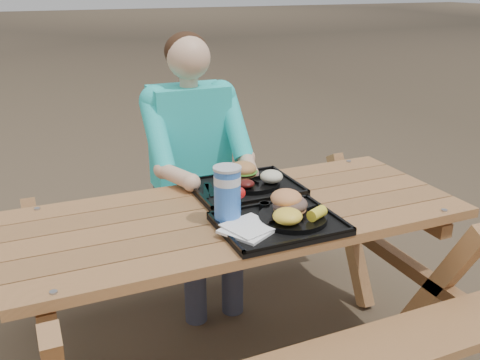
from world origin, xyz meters
name	(u,v)px	position (x,y,z in m)	size (l,w,h in m)	color
picnic_table	(240,290)	(0.00, 0.00, 0.38)	(1.80, 1.49, 0.75)	#999999
tray_near	(279,225)	(0.07, -0.20, 0.76)	(0.45, 0.35, 0.02)	black
tray_far	(246,189)	(0.11, 0.18, 0.76)	(0.45, 0.35, 0.02)	black
plate_near	(293,218)	(0.13, -0.21, 0.78)	(0.26, 0.26, 0.02)	black
plate_far	(251,183)	(0.14, 0.19, 0.78)	(0.26, 0.26, 0.02)	black
napkin_stack	(248,229)	(-0.07, -0.22, 0.78)	(0.17, 0.17, 0.02)	white
soda_cup	(227,195)	(-0.10, -0.10, 0.87)	(0.10, 0.10, 0.20)	blue
condiment_bbq	(264,206)	(0.08, -0.07, 0.78)	(0.04, 0.04, 0.03)	#320905
condiment_mustard	(279,205)	(0.13, -0.09, 0.79)	(0.05, 0.05, 0.03)	yellow
sandwich	(290,195)	(0.14, -0.16, 0.86)	(0.13, 0.13, 0.13)	#E18A4F
mac_cheese	(288,216)	(0.08, -0.26, 0.82)	(0.11, 0.11, 0.05)	yellow
corn_cob	(317,213)	(0.19, -0.27, 0.81)	(0.07, 0.07, 0.04)	yellow
cutlery_far	(210,190)	(-0.05, 0.20, 0.77)	(0.03, 0.16, 0.01)	black
burger	(243,165)	(0.12, 0.25, 0.84)	(0.12, 0.12, 0.11)	#C27F44
baked_beans	(246,184)	(0.08, 0.13, 0.81)	(0.07, 0.07, 0.03)	#501210
potato_salad	(271,176)	(0.21, 0.14, 0.82)	(0.10, 0.10, 0.06)	beige
diner	(192,180)	(0.02, 0.68, 0.64)	(0.48, 0.84, 1.28)	#18A7AC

